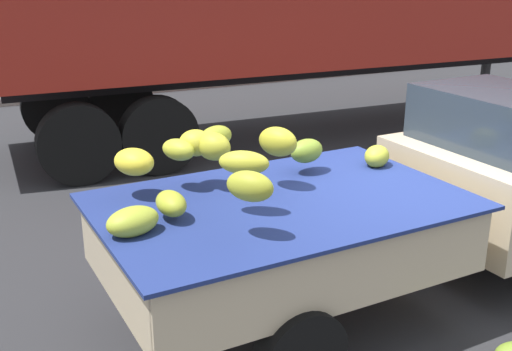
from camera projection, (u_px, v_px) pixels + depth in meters
The scene contains 3 objects.
ground at pixel (407, 285), 5.74m from camera, with size 220.00×220.00×0.00m, color #28282B.
curb_strip at pixel (128, 89), 14.15m from camera, with size 80.00×0.80×0.16m, color gray.
pickup_truck at pixel (463, 183), 5.72m from camera, with size 5.01×2.00×1.70m.
Camera 1 is at (-3.46, -4.00, 2.81)m, focal length 43.99 mm.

